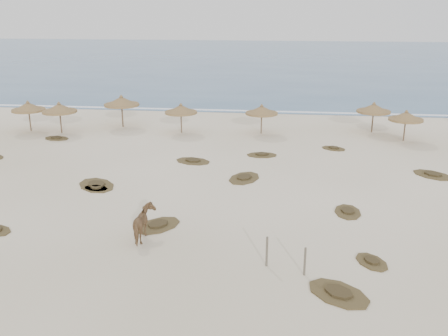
{
  "coord_description": "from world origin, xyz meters",
  "views": [
    {
      "loc": [
        4.95,
        -21.55,
        9.84
      ],
      "look_at": [
        1.84,
        5.0,
        1.05
      ],
      "focal_mm": 40.0,
      "sensor_mm": 36.0,
      "label": 1
    }
  ],
  "objects": [
    {
      "name": "ground",
      "position": [
        0.0,
        0.0,
        0.0
      ],
      "size": [
        160.0,
        160.0,
        0.0
      ],
      "primitive_type": "plane",
      "color": "#F2E2C7",
      "rests_on": "ground"
    },
    {
      "name": "ocean",
      "position": [
        0.0,
        75.0,
        0.0
      ],
      "size": [
        200.0,
        100.0,
        0.01
      ],
      "primitive_type": "cube",
      "color": "navy",
      "rests_on": "ground"
    },
    {
      "name": "foam_line",
      "position": [
        0.0,
        26.0,
        0.0
      ],
      "size": [
        70.0,
        0.6,
        0.01
      ],
      "primitive_type": "cube",
      "color": "white",
      "rests_on": "ground"
    },
    {
      "name": "palapa_0",
      "position": [
        -15.39,
        16.09,
        1.95
      ],
      "size": [
        3.49,
        3.49,
        2.51
      ],
      "rotation": [
        0.0,
        0.0,
        -0.39
      ],
      "color": "brown",
      "rests_on": "ground"
    },
    {
      "name": "palapa_1",
      "position": [
        -12.56,
        15.65,
        1.98
      ],
      "size": [
        3.51,
        3.51,
        2.56
      ],
      "rotation": [
        0.0,
        0.0,
        -0.36
      ],
      "color": "brown",
      "rests_on": "ground"
    },
    {
      "name": "palapa_2",
      "position": [
        -8.32,
        18.32,
        2.13
      ],
      "size": [
        2.93,
        2.93,
        2.74
      ],
      "rotation": [
        0.0,
        0.0,
        -0.0
      ],
      "color": "brown",
      "rests_on": "ground"
    },
    {
      "name": "palapa_3",
      "position": [
        -3.0,
        16.85,
        1.89
      ],
      "size": [
        3.0,
        3.0,
        2.43
      ],
      "rotation": [
        0.0,
        0.0,
        -0.17
      ],
      "color": "brown",
      "rests_on": "ground"
    },
    {
      "name": "palapa_4",
      "position": [
        3.4,
        17.34,
        1.86
      ],
      "size": [
        3.23,
        3.23,
        2.4
      ],
      "rotation": [
        0.0,
        0.0,
        0.31
      ],
      "color": "brown",
      "rests_on": "ground"
    },
    {
      "name": "palapa_5",
      "position": [
        12.24,
        18.71,
        1.95
      ],
      "size": [
        3.39,
        3.39,
        2.51
      ],
      "rotation": [
        0.0,
        0.0,
        -0.32
      ],
      "color": "brown",
      "rests_on": "ground"
    },
    {
      "name": "palapa_6",
      "position": [
        14.21,
        16.3,
        1.87
      ],
      "size": [
        3.09,
        3.09,
        2.41
      ],
      "rotation": [
        0.0,
        0.0,
        0.23
      ],
      "color": "brown",
      "rests_on": "ground"
    },
    {
      "name": "horse",
      "position": [
        -0.82,
        -2.24,
        0.75
      ],
      "size": [
        0.93,
        1.83,
        1.5
      ],
      "primitive_type": "imported",
      "rotation": [
        0.0,
        0.0,
        3.21
      ],
      "color": "brown",
      "rests_on": "ground"
    },
    {
      "name": "fence_post_near",
      "position": [
        6.04,
        -4.5,
        0.58
      ],
      "size": [
        0.11,
        0.11,
        1.16
      ],
      "primitive_type": "cylinder",
      "rotation": [
        0.0,
        0.0,
        0.42
      ],
      "color": "brown",
      "rests_on": "ground"
    },
    {
      "name": "fence_post_far",
      "position": [
        4.58,
        -3.95,
        0.63
      ],
      "size": [
        0.12,
        0.12,
        1.26
      ],
      "primitive_type": "cylinder",
      "rotation": [
        0.0,
        0.0,
        0.4
      ],
      "color": "brown",
      "rests_on": "ground"
    },
    {
      "name": "scrub_1",
      "position": [
        -5.37,
        4.09,
        0.05
      ],
      "size": [
        3.19,
        3.25,
        0.16
      ],
      "rotation": [
        0.0,
        0.0,
        2.31
      ],
      "color": "brown",
      "rests_on": "ground"
    },
    {
      "name": "scrub_2",
      "position": [
        -5.22,
        3.59,
        0.05
      ],
      "size": [
        1.73,
        1.42,
        0.16
      ],
      "rotation": [
        0.0,
        0.0,
        2.79
      ],
      "color": "brown",
      "rests_on": "ground"
    },
    {
      "name": "scrub_3",
      "position": [
        2.9,
        6.28,
        0.05
      ],
      "size": [
        2.39,
        2.9,
        0.16
      ],
      "rotation": [
        0.0,
        0.0,
        1.21
      ],
      "color": "brown",
      "rests_on": "ground"
    },
    {
      "name": "scrub_4",
      "position": [
        8.4,
        1.83,
        0.05
      ],
      "size": [
        1.31,
        1.99,
        0.16
      ],
      "rotation": [
        0.0,
        0.0,
        1.56
      ],
      "color": "brown",
      "rests_on": "ground"
    },
    {
      "name": "scrub_5",
      "position": [
        14.18,
        8.2,
        0.05
      ],
      "size": [
        2.86,
        2.81,
        0.16
      ],
      "rotation": [
        0.0,
        0.0,
        2.4
      ],
      "color": "brown",
      "rests_on": "ground"
    },
    {
      "name": "scrub_6",
      "position": [
        -12.17,
        13.83,
        0.05
      ],
      "size": [
        2.29,
        1.78,
        0.16
      ],
      "rotation": [
        0.0,
        0.0,
        2.88
      ],
      "color": "brown",
      "rests_on": "ground"
    },
    {
      "name": "scrub_7",
      "position": [
        3.73,
        11.2,
        0.05
      ],
      "size": [
        2.17,
        1.52,
        0.16
      ],
      "rotation": [
        0.0,
        0.0,
        0.09
      ],
      "color": "brown",
      "rests_on": "ground"
    },
    {
      "name": "scrub_9",
      "position": [
        -0.58,
        -0.82,
        0.05
      ],
      "size": [
        2.63,
        2.79,
        0.16
      ],
      "rotation": [
        0.0,
        0.0,
        0.92
      ],
      "color": "brown",
      "rests_on": "ground"
    },
    {
      "name": "scrub_10",
      "position": [
        8.76,
        13.42,
        0.05
      ],
      "size": [
        2.07,
        1.82,
        0.16
      ],
      "rotation": [
        0.0,
        0.0,
        2.65
      ],
      "color": "brown",
      "rests_on": "ground"
    },
    {
      "name": "scrub_12",
      "position": [
        8.76,
        -3.22,
        0.05
      ],
      "size": [
        1.66,
        1.91,
        0.16
      ],
      "rotation": [
        0.0,
        0.0,
        2.03
      ],
      "color": "brown",
      "rests_on": "ground"
    },
    {
      "name": "scrub_13",
      "position": [
        -0.72,
        9.27,
        0.05
      ],
      "size": [
        2.74,
        2.2,
        0.16
      ],
      "rotation": [
        0.0,
        0.0,
        2.83
      ],
      "color": "brown",
      "rests_on": "ground"
    },
    {
      "name": "scrub_14",
      "position": [
        7.21,
        -5.71,
        0.05
      ],
      "size": [
        2.86,
        2.76,
        0.16
      ],
      "rotation": [
        0.0,
        0.0,
        2.44
      ],
      "color": "brown",
      "rests_on": "ground"
    }
  ]
}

